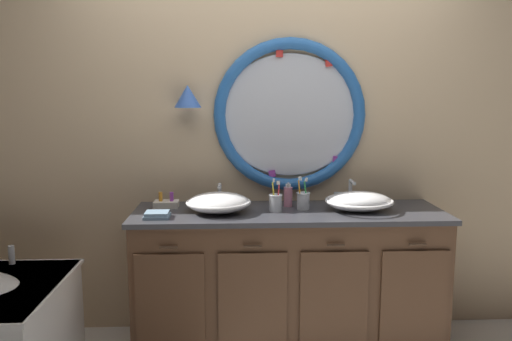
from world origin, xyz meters
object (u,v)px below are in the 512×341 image
object	(u,v)px
toothbrush_holder_right	(303,200)
toiletry_basket	(166,203)
soap_dispenser	(288,196)
sink_basin_left	(219,203)
sink_basin_right	(359,201)
toothbrush_holder_left	(275,202)
folded_hand_towel	(157,215)

from	to	relation	value
toothbrush_holder_right	toiletry_basket	world-z (taller)	toothbrush_holder_right
toiletry_basket	soap_dispenser	bearing A→B (deg)	-0.49
sink_basin_left	toothbrush_holder_right	size ratio (longest dim) A/B	1.90
sink_basin_right	soap_dispenser	bearing A→B (deg)	161.40
toothbrush_holder_left	folded_hand_towel	world-z (taller)	toothbrush_holder_left
toothbrush_holder_left	folded_hand_towel	xyz separation A→B (m)	(-0.69, -0.13, -0.04)
sink_basin_left	toiletry_basket	distance (m)	0.36
toothbrush_holder_left	toiletry_basket	xyz separation A→B (m)	(-0.67, 0.14, -0.03)
toothbrush_holder_left	toothbrush_holder_right	size ratio (longest dim) A/B	0.98
toothbrush_holder_left	folded_hand_towel	size ratio (longest dim) A/B	1.40
sink_basin_left	soap_dispenser	size ratio (longest dim) A/B	2.55
folded_hand_towel	soap_dispenser	bearing A→B (deg)	18.66
toothbrush_holder_left	sink_basin_right	bearing A→B (deg)	-0.33
sink_basin_left	folded_hand_towel	world-z (taller)	sink_basin_left
sink_basin_right	toothbrush_holder_left	bearing A→B (deg)	179.67
soap_dispenser	folded_hand_towel	distance (m)	0.83
toothbrush_holder_left	toothbrush_holder_right	xyz separation A→B (m)	(0.18, 0.05, -0.00)
sink_basin_left	toothbrush_holder_right	distance (m)	0.52
sink_basin_left	folded_hand_towel	distance (m)	0.37
toothbrush_holder_right	soap_dispenser	world-z (taller)	toothbrush_holder_right
sink_basin_right	toothbrush_holder_left	distance (m)	0.51
folded_hand_towel	sink_basin_left	bearing A→B (deg)	19.51
toothbrush_holder_right	toiletry_basket	size ratio (longest dim) A/B	1.36
sink_basin_left	sink_basin_right	world-z (taller)	same
sink_basin_left	sink_basin_right	bearing A→B (deg)	-0.00
toothbrush_holder_right	toiletry_basket	xyz separation A→B (m)	(-0.85, 0.09, -0.03)
sink_basin_left	soap_dispenser	xyz separation A→B (m)	(0.43, 0.14, 0.01)
sink_basin_right	toothbrush_holder_left	xyz separation A→B (m)	(-0.51, 0.00, -0.00)
toothbrush_holder_left	folded_hand_towel	bearing A→B (deg)	-169.63
soap_dispenser	sink_basin_left	bearing A→B (deg)	-162.02
toothbrush_holder_right	toiletry_basket	distance (m)	0.85
toothbrush_holder_right	folded_hand_towel	xyz separation A→B (m)	(-0.87, -0.18, -0.04)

